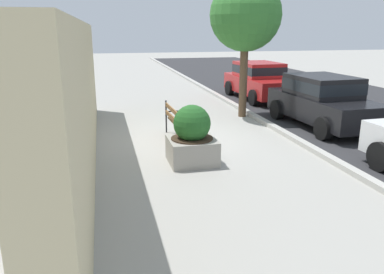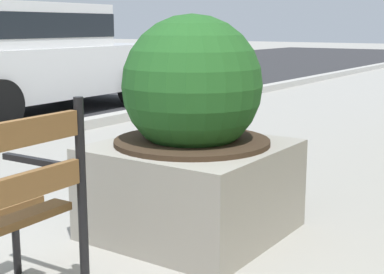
{
  "view_description": "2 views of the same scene",
  "coord_description": "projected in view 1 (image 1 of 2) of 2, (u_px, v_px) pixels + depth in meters",
  "views": [
    {
      "loc": [
        10.08,
        -2.1,
        2.93
      ],
      "look_at": [
        1.99,
        -0.21,
        0.6
      ],
      "focal_mm": 36.14,
      "sensor_mm": 36.0,
      "label": 1
    },
    {
      "loc": [
        -0.77,
        -2.1,
        1.26
      ],
      "look_at": [
        1.99,
        -0.21,
        0.6
      ],
      "focal_mm": 53.04,
      "sensor_mm": 36.0,
      "label": 2
    }
  ],
  "objects": [
    {
      "name": "building_wall_behind",
      "position": [
        79.0,
        96.0,
        8.32
      ],
      "size": [
        12.0,
        0.5,
        3.06
      ],
      "primitive_type": "cube",
      "color": "#C6B78C",
      "rests_on": "ground"
    },
    {
      "name": "concrete_planter",
      "position": [
        192.0,
        138.0,
        8.63
      ],
      "size": [
        1.05,
        1.05,
        1.33
      ],
      "color": "gray",
      "rests_on": "ground"
    },
    {
      "name": "park_bench",
      "position": [
        178.0,
        121.0,
        10.42
      ],
      "size": [
        1.82,
        0.6,
        0.95
      ],
      "color": "brown",
      "rests_on": "ground"
    },
    {
      "name": "parked_car_red",
      "position": [
        259.0,
        79.0,
        16.54
      ],
      "size": [
        4.17,
        2.06,
        1.56
      ],
      "color": "#B21E1E",
      "rests_on": "ground"
    },
    {
      "name": "street_tree_near_bench",
      "position": [
        246.0,
        16.0,
        12.52
      ],
      "size": [
        2.34,
        2.34,
        4.53
      ],
      "color": "brown",
      "rests_on": "ground"
    },
    {
      "name": "parked_car_black",
      "position": [
        323.0,
        100.0,
        11.84
      ],
      "size": [
        4.17,
        2.06,
        1.56
      ],
      "color": "black",
      "rests_on": "ground"
    },
    {
      "name": "curb_stone",
      "position": [
        280.0,
        130.0,
        11.32
      ],
      "size": [
        60.0,
        0.2,
        0.12
      ],
      "primitive_type": "cube",
      "color": "#B2AFA8",
      "rests_on": "ground"
    },
    {
      "name": "ground_plane",
      "position": [
        183.0,
        138.0,
        10.7
      ],
      "size": [
        80.0,
        80.0,
        0.0
      ],
      "primitive_type": "plane",
      "color": "#9E9B93"
    }
  ]
}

